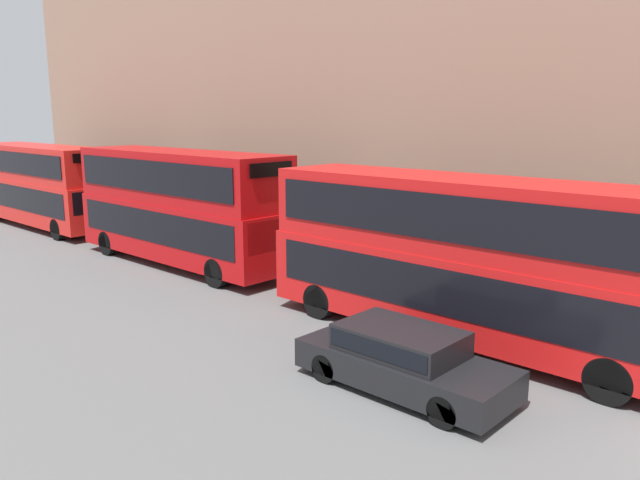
{
  "coord_description": "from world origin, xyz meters",
  "views": [
    {
      "loc": [
        -12.03,
        -0.94,
        5.75
      ],
      "look_at": [
        0.48,
        10.63,
        2.28
      ],
      "focal_mm": 35.0,
      "sensor_mm": 36.0,
      "label": 1
    }
  ],
  "objects_px": {
    "bus_leading": "(466,253)",
    "bus_third_in_queue": "(42,182)",
    "bus_second_in_queue": "(180,203)",
    "car_dark_sedan": "(403,357)"
  },
  "relations": [
    {
      "from": "bus_leading",
      "to": "car_dark_sedan",
      "type": "height_order",
      "value": "bus_leading"
    },
    {
      "from": "bus_second_in_queue",
      "to": "car_dark_sedan",
      "type": "distance_m",
      "value": 13.35
    },
    {
      "from": "bus_leading",
      "to": "car_dark_sedan",
      "type": "distance_m",
      "value": 3.79
    },
    {
      "from": "bus_second_in_queue",
      "to": "car_dark_sedan",
      "type": "bearing_deg",
      "value": -104.88
    },
    {
      "from": "bus_leading",
      "to": "bus_second_in_queue",
      "type": "bearing_deg",
      "value": 90.0
    },
    {
      "from": "bus_second_in_queue",
      "to": "bus_third_in_queue",
      "type": "height_order",
      "value": "bus_second_in_queue"
    },
    {
      "from": "bus_second_in_queue",
      "to": "bus_third_in_queue",
      "type": "distance_m",
      "value": 12.07
    },
    {
      "from": "bus_third_in_queue",
      "to": "car_dark_sedan",
      "type": "relative_size",
      "value": 2.38
    },
    {
      "from": "bus_second_in_queue",
      "to": "car_dark_sedan",
      "type": "height_order",
      "value": "bus_second_in_queue"
    },
    {
      "from": "bus_leading",
      "to": "bus_third_in_queue",
      "type": "relative_size",
      "value": 1.01
    }
  ]
}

